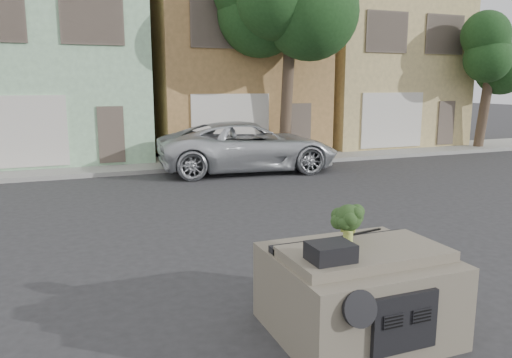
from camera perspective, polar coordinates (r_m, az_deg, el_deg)
ground_plane at (r=9.03m, az=0.80°, el=-8.72°), size 120.00×120.00×0.00m
sidewalk at (r=18.88m, az=-11.38°, el=1.63°), size 40.00×3.00×0.15m
townhouse_mint at (r=22.39m, az=-22.69°, el=11.93°), size 7.20×8.20×7.55m
townhouse_tan at (r=23.52m, az=-3.67°, el=12.63°), size 7.20×8.20×7.55m
townhouse_beige at (r=26.80m, az=12.14°, el=12.19°), size 7.20×8.20×7.55m
silver_pickup at (r=17.58m, az=-0.86°, el=0.92°), size 6.51×3.49×1.74m
tree_near at (r=19.53m, az=3.59°, el=14.40°), size 4.40×4.00×8.50m
tree_far at (r=25.39m, az=24.78°, el=9.79°), size 3.20×3.00×6.00m
car_dashboard at (r=6.34m, az=11.39°, el=-12.21°), size 2.00×1.80×1.12m
instrument_hump at (r=5.54m, az=8.52°, el=-8.24°), size 0.48×0.38×0.20m
wiper_arm at (r=6.59m, az=11.84°, el=-6.05°), size 0.69×0.15×0.02m
broccoli at (r=6.16m, az=10.52°, el=-4.97°), size 0.51×0.51×0.48m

